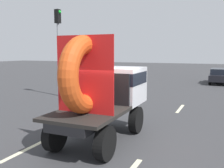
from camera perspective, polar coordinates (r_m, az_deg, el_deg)
ground_plane at (r=8.94m, az=-1.05°, el=-12.55°), size 120.00×120.00×0.00m
flatbed_truck at (r=8.84m, az=-1.73°, el=-1.24°), size 2.02×4.35×3.52m
distant_sedan at (r=26.29m, az=23.12°, el=1.76°), size 1.88×4.39×1.43m
traffic_light at (r=17.70m, az=-11.95°, el=9.59°), size 0.42×0.36×5.81m
lane_dash_left_near at (r=8.56m, az=-18.88°, el=-13.84°), size 0.16×2.02×0.01m
lane_dash_left_far at (r=14.49m, az=0.97°, el=-4.78°), size 0.16×2.41×0.01m
lane_dash_right_far at (r=14.12m, az=15.05°, el=-5.35°), size 0.16×2.08×0.01m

